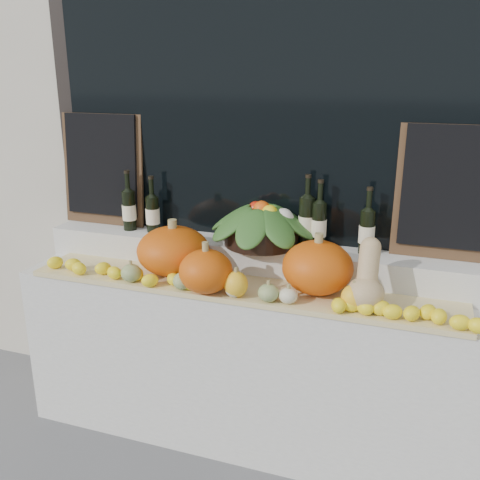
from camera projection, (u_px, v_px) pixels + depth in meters
name	position (u px, v px, depth m)	size (l,w,h in m)	color
storefront_facade	(288.00, 0.00, 2.90)	(7.00, 0.94, 4.50)	beige
display_sill	(245.00, 359.00, 2.80)	(2.30, 0.55, 0.88)	silver
rear_tier	(254.00, 257.00, 2.78)	(2.30, 0.25, 0.16)	silver
straw_bedding	(237.00, 288.00, 2.55)	(2.10, 0.32, 0.03)	tan
pumpkin_left	(173.00, 251.00, 2.67)	(0.36, 0.36, 0.24)	#D6550B
pumpkin_right	(318.00, 267.00, 2.44)	(0.33, 0.33, 0.24)	#D6550B
pumpkin_center	(206.00, 271.00, 2.45)	(0.25, 0.25, 0.20)	#D6550B
butternut_squash	(367.00, 281.00, 2.29)	(0.16, 0.22, 0.30)	tan
decorative_gourds	(244.00, 287.00, 2.41)	(1.16, 0.15, 0.14)	#38661E
lemon_heap	(229.00, 288.00, 2.44)	(2.20, 0.16, 0.06)	yellow
produce_bowl	(262.00, 223.00, 2.69)	(0.58, 0.58, 0.24)	black
wine_bottle_far_left	(129.00, 210.00, 2.94)	(0.08, 0.08, 0.33)	black
wine_bottle_near_left	(153.00, 213.00, 2.91)	(0.08, 0.08, 0.31)	black
wine_bottle_tall	(307.00, 221.00, 2.65)	(0.08, 0.08, 0.36)	black
wine_bottle_near_right	(319.00, 225.00, 2.63)	(0.08, 0.08, 0.35)	black
wine_bottle_far_right	(367.00, 231.00, 2.56)	(0.08, 0.08, 0.33)	black
chalkboard_left	(102.00, 168.00, 3.00)	(0.50, 0.07, 0.62)	#4C331E
chalkboard_right	(452.00, 191.00, 2.43)	(0.50, 0.07, 0.62)	#4C331E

